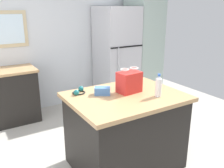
{
  "coord_description": "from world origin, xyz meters",
  "views": [
    {
      "loc": [
        -1.32,
        -2.18,
        1.88
      ],
      "look_at": [
        0.19,
        0.29,
        0.96
      ],
      "focal_mm": 39.49,
      "sensor_mm": 36.0,
      "label": 1
    }
  ],
  "objects_px": {
    "kitchen_island": "(125,130)",
    "small_box": "(102,91)",
    "refrigerator": "(116,56)",
    "shopping_bag": "(129,82)",
    "bottle": "(158,86)",
    "tall_cabinet": "(143,48)",
    "ear_defenders": "(79,91)"
  },
  "relations": [
    {
      "from": "tall_cabinet",
      "to": "bottle",
      "type": "height_order",
      "value": "tall_cabinet"
    },
    {
      "from": "shopping_bag",
      "to": "ear_defenders",
      "type": "height_order",
      "value": "shopping_bag"
    },
    {
      "from": "small_box",
      "to": "ear_defenders",
      "type": "xyz_separation_m",
      "value": [
        -0.21,
        0.19,
        -0.02
      ]
    },
    {
      "from": "kitchen_island",
      "to": "tall_cabinet",
      "type": "relative_size",
      "value": 0.61
    },
    {
      "from": "shopping_bag",
      "to": "kitchen_island",
      "type": "bearing_deg",
      "value": -144.51
    },
    {
      "from": "shopping_bag",
      "to": "bottle",
      "type": "bearing_deg",
      "value": -56.86
    },
    {
      "from": "small_box",
      "to": "kitchen_island",
      "type": "bearing_deg",
      "value": -33.74
    },
    {
      "from": "kitchen_island",
      "to": "ear_defenders",
      "type": "xyz_separation_m",
      "value": [
        -0.43,
        0.33,
        0.47
      ]
    },
    {
      "from": "kitchen_island",
      "to": "shopping_bag",
      "type": "bearing_deg",
      "value": 35.49
    },
    {
      "from": "refrigerator",
      "to": "bottle",
      "type": "height_order",
      "value": "refrigerator"
    },
    {
      "from": "kitchen_island",
      "to": "small_box",
      "type": "relative_size",
      "value": 7.24
    },
    {
      "from": "shopping_bag",
      "to": "small_box",
      "type": "relative_size",
      "value": 1.63
    },
    {
      "from": "kitchen_island",
      "to": "bottle",
      "type": "xyz_separation_m",
      "value": [
        0.28,
        -0.23,
        0.57
      ]
    },
    {
      "from": "kitchen_island",
      "to": "tall_cabinet",
      "type": "distance_m",
      "value": 2.65
    },
    {
      "from": "kitchen_island",
      "to": "small_box",
      "type": "xyz_separation_m",
      "value": [
        -0.22,
        0.15,
        0.5
      ]
    },
    {
      "from": "kitchen_island",
      "to": "ear_defenders",
      "type": "distance_m",
      "value": 0.72
    },
    {
      "from": "tall_cabinet",
      "to": "kitchen_island",
      "type": "bearing_deg",
      "value": -132.66
    },
    {
      "from": "bottle",
      "to": "ear_defenders",
      "type": "bearing_deg",
      "value": 141.81
    },
    {
      "from": "shopping_bag",
      "to": "ear_defenders",
      "type": "bearing_deg",
      "value": 152.75
    },
    {
      "from": "tall_cabinet",
      "to": "small_box",
      "type": "height_order",
      "value": "tall_cabinet"
    },
    {
      "from": "shopping_bag",
      "to": "refrigerator",
      "type": "bearing_deg",
      "value": 61.62
    },
    {
      "from": "tall_cabinet",
      "to": "shopping_bag",
      "type": "relative_size",
      "value": 7.22
    },
    {
      "from": "refrigerator",
      "to": "bottle",
      "type": "xyz_separation_m",
      "value": [
        -0.8,
        -2.13,
        0.09
      ]
    },
    {
      "from": "small_box",
      "to": "bottle",
      "type": "relative_size",
      "value": 0.68
    },
    {
      "from": "kitchen_island",
      "to": "refrigerator",
      "type": "height_order",
      "value": "refrigerator"
    },
    {
      "from": "tall_cabinet",
      "to": "ear_defenders",
      "type": "relative_size",
      "value": 9.85
    },
    {
      "from": "shopping_bag",
      "to": "small_box",
      "type": "distance_m",
      "value": 0.33
    },
    {
      "from": "tall_cabinet",
      "to": "ear_defenders",
      "type": "bearing_deg",
      "value": -144.33
    },
    {
      "from": "kitchen_island",
      "to": "bottle",
      "type": "relative_size",
      "value": 4.89
    },
    {
      "from": "kitchen_island",
      "to": "shopping_bag",
      "type": "height_order",
      "value": "shopping_bag"
    },
    {
      "from": "bottle",
      "to": "tall_cabinet",
      "type": "bearing_deg",
      "value": 55.35
    },
    {
      "from": "kitchen_island",
      "to": "bottle",
      "type": "height_order",
      "value": "bottle"
    }
  ]
}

